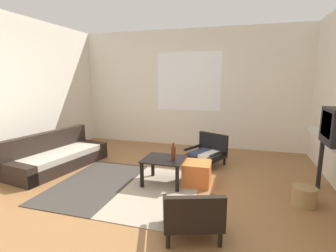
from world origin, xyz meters
TOP-DOWN VIEW (x-y plane):
  - ground_plane at (0.00, 0.00)m, footprint 7.80×7.80m
  - far_wall_with_window at (0.00, 3.06)m, footprint 5.60×0.13m
  - area_rug at (-0.36, 0.35)m, footprint 2.10×1.86m
  - couch at (-1.93, 0.78)m, footprint 0.99×1.86m
  - coffee_table at (0.14, 0.64)m, footprint 0.62×0.55m
  - armchair_by_window at (0.66, 1.77)m, footprint 0.79×0.77m
  - armchair_striped_foreground at (0.82, -0.56)m, footprint 0.73×0.70m
  - ottoman_orange at (0.63, 0.76)m, footprint 0.42×0.42m
  - glass_bottle at (0.30, 0.61)m, footprint 0.07×0.07m
  - wicker_basket at (2.06, 0.51)m, footprint 0.30×0.30m

SIDE VIEW (x-z plane):
  - ground_plane at x=0.00m, z-range 0.00..0.00m
  - area_rug at x=-0.36m, z-range 0.00..0.01m
  - wicker_basket at x=2.06m, z-range 0.00..0.24m
  - ottoman_orange at x=0.63m, z-range 0.00..0.35m
  - couch at x=-1.93m, z-range -0.12..0.51m
  - armchair_striped_foreground at x=0.82m, z-range -0.01..0.51m
  - armchair_by_window at x=0.66m, z-range -0.03..0.53m
  - coffee_table at x=0.14m, z-range 0.13..0.53m
  - glass_bottle at x=0.30m, z-range 0.38..0.64m
  - far_wall_with_window at x=0.00m, z-range 0.00..2.70m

